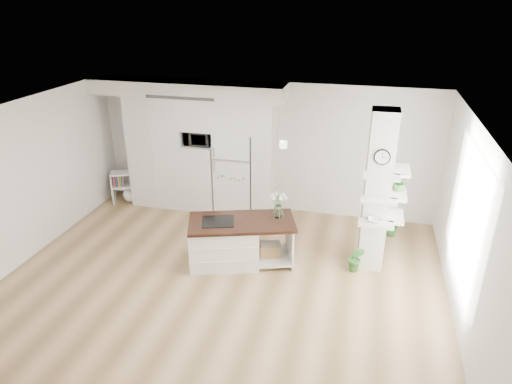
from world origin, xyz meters
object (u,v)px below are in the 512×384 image
at_px(refrigerator, 236,172).
at_px(bookshelf, 128,189).
at_px(floor_plant_a, 356,258).
at_px(kitchen_island, 231,241).

bearing_deg(refrigerator, bookshelf, -175.96).
xyz_separation_m(refrigerator, floor_plant_a, (2.60, -1.76, -0.63)).
height_order(refrigerator, bookshelf, refrigerator).
bearing_deg(kitchen_island, refrigerator, 85.58).
distance_m(bookshelf, floor_plant_a, 5.29).
xyz_separation_m(bookshelf, floor_plant_a, (5.05, -1.59, -0.06)).
bearing_deg(refrigerator, floor_plant_a, -34.13).
height_order(kitchen_island, floor_plant_a, kitchen_island).
bearing_deg(refrigerator, kitchen_island, -75.90).
height_order(kitchen_island, bookshelf, kitchen_island).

